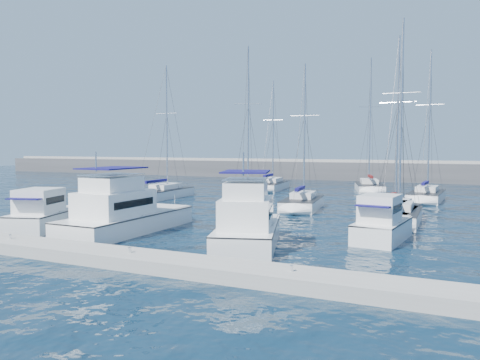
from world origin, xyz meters
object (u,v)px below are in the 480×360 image
at_px(motor_yacht_port_inner, 123,215).
at_px(motor_yacht_stbd_outer, 381,225).
at_px(sailboat_mid_e, 398,216).
at_px(sailboat_mid_c, 302,203).
at_px(motor_yacht_port_outer, 44,215).
at_px(motor_yacht_stbd_inner, 248,227).
at_px(sailboat_back_a, 271,186).
at_px(sailboat_mid_b, 247,199).
at_px(sailboat_mid_d, 393,213).
at_px(sailboat_back_b, 369,187).
at_px(sailboat_back_c, 426,196).
at_px(sailboat_mid_a, 163,193).

relative_size(motor_yacht_port_inner, motor_yacht_stbd_outer, 1.83).
bearing_deg(sailboat_mid_e, sailboat_mid_c, 151.58).
xyz_separation_m(motor_yacht_port_outer, motor_yacht_stbd_outer, (21.46, 5.31, -0.00)).
distance_m(motor_yacht_stbd_inner, sailboat_back_a, 35.77).
distance_m(motor_yacht_stbd_inner, sailboat_mid_b, 19.20).
relative_size(sailboat_mid_b, sailboat_mid_d, 1.09).
xyz_separation_m(motor_yacht_stbd_outer, sailboat_mid_b, (-14.36, 12.84, -0.42)).
bearing_deg(sailboat_back_a, sailboat_mid_e, -56.11).
bearing_deg(sailboat_back_b, motor_yacht_stbd_outer, -94.00).
height_order(motor_yacht_port_inner, motor_yacht_stbd_outer, motor_yacht_port_inner).
bearing_deg(sailboat_mid_c, motor_yacht_port_inner, -120.75).
bearing_deg(sailboat_mid_b, motor_yacht_port_inner, -112.38).
bearing_deg(sailboat_back_b, sailboat_mid_b, -127.95).
distance_m(motor_yacht_port_inner, motor_yacht_stbd_outer, 16.26).
relative_size(motor_yacht_port_outer, sailboat_mid_c, 0.49).
height_order(motor_yacht_port_inner, sailboat_back_b, sailboat_back_b).
relative_size(motor_yacht_stbd_outer, sailboat_mid_d, 0.39).
distance_m(sailboat_mid_c, sailboat_mid_e, 9.86).
bearing_deg(motor_yacht_port_outer, sailboat_mid_b, 52.54).
bearing_deg(motor_yacht_port_outer, sailboat_back_b, 51.43).
relative_size(sailboat_mid_c, sailboat_back_c, 0.84).
relative_size(motor_yacht_port_outer, motor_yacht_stbd_outer, 1.15).
distance_m(sailboat_mid_c, sailboat_back_b, 20.38).
height_order(motor_yacht_port_outer, motor_yacht_stbd_outer, same).
distance_m(sailboat_mid_c, sailboat_back_a, 19.62).
height_order(motor_yacht_port_outer, sailboat_mid_a, sailboat_mid_a).
bearing_deg(sailboat_back_c, motor_yacht_stbd_outer, -89.27).
bearing_deg(sailboat_mid_a, sailboat_mid_c, -9.76).
bearing_deg(sailboat_mid_d, sailboat_mid_e, -68.48).
xyz_separation_m(sailboat_mid_c, sailboat_back_c, (9.81, 11.55, 0.02)).
distance_m(sailboat_mid_e, sailboat_back_a, 28.42).
bearing_deg(sailboat_mid_a, sailboat_back_b, 41.51).
height_order(motor_yacht_port_inner, sailboat_mid_c, sailboat_mid_c).
bearing_deg(motor_yacht_port_outer, motor_yacht_port_inner, -4.23).
bearing_deg(sailboat_mid_c, sailboat_back_b, 75.94).
bearing_deg(motor_yacht_port_inner, sailboat_back_b, 75.42).
height_order(motor_yacht_stbd_outer, sailboat_back_a, sailboat_back_a).
xyz_separation_m(motor_yacht_port_inner, sailboat_mid_c, (7.18, 16.11, -0.61)).
bearing_deg(motor_yacht_stbd_outer, motor_yacht_port_outer, -159.44).
bearing_deg(sailboat_mid_b, sailboat_back_c, 16.67).
xyz_separation_m(sailboat_mid_d, sailboat_back_a, (-17.75, 20.25, -0.00)).
relative_size(sailboat_mid_e, sailboat_back_a, 1.04).
bearing_deg(motor_yacht_stbd_outer, sailboat_back_a, 128.47).
relative_size(motor_yacht_port_inner, sailboat_mid_b, 0.66).
bearing_deg(motor_yacht_stbd_inner, sailboat_back_b, 71.95).
relative_size(motor_yacht_stbd_inner, sailboat_back_b, 0.50).
xyz_separation_m(motor_yacht_port_inner, sailboat_back_c, (16.99, 27.66, -0.59)).
relative_size(motor_yacht_stbd_outer, sailboat_back_b, 0.33).
distance_m(motor_yacht_port_outer, motor_yacht_port_inner, 5.86).
bearing_deg(sailboat_back_a, motor_yacht_stbd_outer, -64.21).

